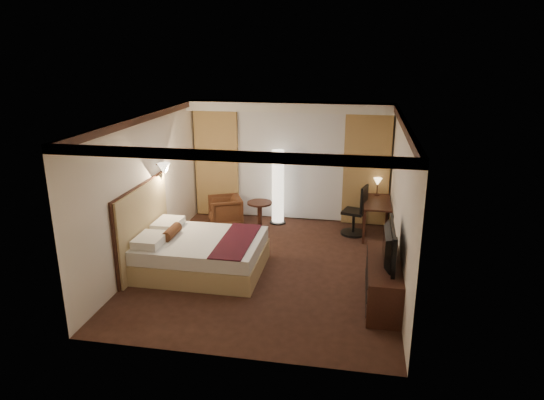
% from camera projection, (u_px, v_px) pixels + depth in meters
% --- Properties ---
extents(floor, '(4.50, 5.50, 0.01)m').
position_uv_depth(floor, '(268.00, 267.00, 8.83)').
color(floor, '#331D13').
rests_on(floor, ground).
extents(ceiling, '(4.50, 5.50, 0.01)m').
position_uv_depth(ceiling, '(268.00, 118.00, 8.02)').
color(ceiling, white).
rests_on(ceiling, back_wall).
extents(back_wall, '(4.50, 0.02, 2.70)m').
position_uv_depth(back_wall, '(291.00, 161.00, 11.00)').
color(back_wall, silver).
rests_on(back_wall, floor).
extents(left_wall, '(0.02, 5.50, 2.70)m').
position_uv_depth(left_wall, '(147.00, 189.00, 8.81)').
color(left_wall, silver).
rests_on(left_wall, floor).
extents(right_wall, '(0.02, 5.50, 2.70)m').
position_uv_depth(right_wall, '(401.00, 203.00, 8.04)').
color(right_wall, silver).
rests_on(right_wall, floor).
extents(crown_molding, '(4.50, 5.50, 0.12)m').
position_uv_depth(crown_molding, '(268.00, 122.00, 8.04)').
color(crown_molding, black).
rests_on(crown_molding, ceiling).
extents(soffit, '(4.50, 0.50, 0.20)m').
position_uv_depth(soffit, '(290.00, 107.00, 10.39)').
color(soffit, white).
rests_on(soffit, ceiling).
extents(curtain_sheer, '(2.48, 0.04, 2.45)m').
position_uv_depth(curtain_sheer, '(290.00, 166.00, 10.96)').
color(curtain_sheer, silver).
rests_on(curtain_sheer, back_wall).
extents(curtain_left_drape, '(1.00, 0.14, 2.45)m').
position_uv_depth(curtain_left_drape, '(217.00, 164.00, 11.20)').
color(curtain_left_drape, tan).
rests_on(curtain_left_drape, back_wall).
extents(curtain_right_drape, '(1.00, 0.14, 2.45)m').
position_uv_depth(curtain_right_drape, '(366.00, 170.00, 10.61)').
color(curtain_right_drape, tan).
rests_on(curtain_right_drape, back_wall).
extents(wall_sconce, '(0.24, 0.24, 0.24)m').
position_uv_depth(wall_sconce, '(164.00, 169.00, 9.15)').
color(wall_sconce, white).
rests_on(wall_sconce, left_wall).
extents(bed, '(2.13, 1.66, 0.62)m').
position_uv_depth(bed, '(202.00, 254.00, 8.60)').
color(bed, white).
rests_on(bed, floor).
extents(headboard, '(0.12, 1.96, 1.50)m').
position_uv_depth(headboard, '(143.00, 227.00, 8.65)').
color(headboard, tan).
rests_on(headboard, floor).
extents(armchair, '(0.87, 0.89, 0.71)m').
position_uv_depth(armchair, '(225.00, 209.00, 10.84)').
color(armchair, '#472615').
rests_on(armchair, floor).
extents(side_table, '(0.55, 0.55, 0.60)m').
position_uv_depth(side_table, '(260.00, 215.00, 10.63)').
color(side_table, black).
rests_on(side_table, floor).
extents(floor_lamp, '(0.36, 0.36, 1.70)m').
position_uv_depth(floor_lamp, '(278.00, 187.00, 10.79)').
color(floor_lamp, white).
rests_on(floor_lamp, floor).
extents(desk, '(0.55, 1.19, 0.75)m').
position_uv_depth(desk, '(376.00, 218.00, 10.23)').
color(desk, black).
rests_on(desk, floor).
extents(desk_lamp, '(0.18, 0.18, 0.34)m').
position_uv_depth(desk_lamp, '(377.00, 188.00, 10.48)').
color(desk_lamp, '#FFD899').
rests_on(desk_lamp, desk).
extents(office_chair, '(0.65, 0.65, 1.09)m').
position_uv_depth(office_chair, '(354.00, 210.00, 10.21)').
color(office_chair, black).
rests_on(office_chair, floor).
extents(dresser, '(0.50, 1.71, 0.67)m').
position_uv_depth(dresser, '(383.00, 281.00, 7.54)').
color(dresser, black).
rests_on(dresser, floor).
extents(television, '(0.67, 1.16, 0.15)m').
position_uv_depth(television, '(384.00, 242.00, 7.35)').
color(television, black).
rests_on(television, dresser).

